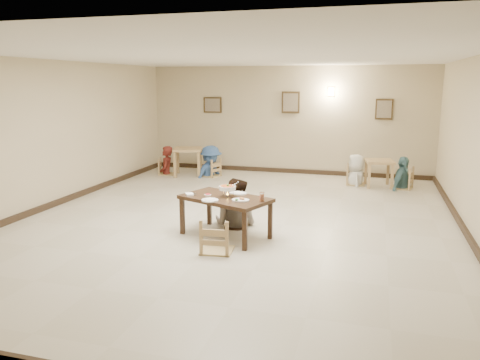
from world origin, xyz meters
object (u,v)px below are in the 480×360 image
(bg_table_right, at_px, (379,165))
(bg_table_left, at_px, (188,153))
(bg_diner_d, at_px, (404,157))
(bg_diner_c, at_px, (357,154))
(chair_near, at_px, (217,219))
(bg_diner_a, at_px, (166,146))
(main_diner, at_px, (235,178))
(curry_warmer, at_px, (227,188))
(bg_chair_ll, at_px, (166,159))
(main_table, at_px, (225,202))
(bg_chair_rr, at_px, (403,168))
(chair_far, at_px, (238,200))
(bg_chair_rl, at_px, (356,166))
(drink_glass, at_px, (262,197))
(bg_chair_lr, at_px, (211,160))
(bg_diner_b, at_px, (210,146))

(bg_table_right, bearing_deg, bg_table_left, 179.88)
(bg_diner_d, bearing_deg, bg_diner_c, 106.95)
(chair_near, bearing_deg, bg_diner_a, -65.37)
(main_diner, relative_size, curry_warmer, 5.60)
(bg_chair_ll, relative_size, bg_diner_a, 0.54)
(main_table, relative_size, curry_warmer, 5.30)
(bg_chair_rr, xyz_separation_m, bg_diner_a, (-6.29, 0.02, 0.31))
(bg_chair_rr, bearing_deg, bg_diner_a, -75.43)
(chair_far, distance_m, bg_chair_rl, 4.51)
(chair_far, relative_size, main_diner, 0.51)
(main_table, relative_size, bg_chair_rr, 1.66)
(main_table, bearing_deg, bg_chair_rr, 78.56)
(drink_glass, relative_size, bg_diner_c, 0.10)
(chair_near, distance_m, main_diner, 1.40)
(bg_table_left, xyz_separation_m, bg_chair_lr, (0.64, 0.06, -0.16))
(bg_diner_b, bearing_deg, bg_table_right, -67.18)
(main_table, distance_m, bg_table_right, 5.33)
(bg_chair_rr, height_order, bg_diner_b, bg_diner_b)
(bg_chair_lr, bearing_deg, main_diner, 46.53)
(bg_chair_rl, bearing_deg, bg_diner_c, 88.65)
(bg_chair_ll, bearing_deg, bg_diner_a, -16.44)
(bg_table_left, xyz_separation_m, bg_chair_rl, (4.54, 0.07, -0.14))
(main_table, distance_m, bg_chair_ll, 5.71)
(curry_warmer, relative_size, bg_chair_rl, 0.32)
(main_table, height_order, bg_chair_rr, bg_chair_rr)
(chair_far, distance_m, bg_chair_rr, 4.97)
(drink_glass, xyz_separation_m, bg_table_right, (1.83, 4.84, -0.22))
(chair_far, distance_m, curry_warmer, 0.79)
(bg_chair_lr, bearing_deg, bg_diner_a, -64.38)
(curry_warmer, height_order, bg_table_right, curry_warmer)
(chair_near, height_order, bg_chair_rl, chair_near)
(main_diner, distance_m, bg_diner_a, 5.20)
(curry_warmer, xyz_separation_m, bg_chair_rl, (1.90, 4.76, -0.34))
(bg_chair_rl, distance_m, bg_diner_c, 0.29)
(bg_table_right, distance_m, bg_chair_lr, 4.45)
(bg_chair_lr, bearing_deg, bg_chair_ll, -64.38)
(chair_near, height_order, bg_diner_c, bg_diner_c)
(bg_chair_ll, height_order, bg_diner_b, bg_diner_b)
(curry_warmer, distance_m, bg_chair_rr, 5.53)
(bg_chair_ll, distance_m, bg_diner_a, 0.37)
(bg_chair_rr, distance_m, bg_diner_c, 1.14)
(bg_chair_lr, bearing_deg, chair_near, 41.90)
(bg_table_right, distance_m, bg_diner_c, 0.61)
(chair_near, xyz_separation_m, bg_chair_rr, (2.94, 5.39, -0.01))
(curry_warmer, bearing_deg, main_diner, 93.88)
(chair_far, bearing_deg, curry_warmer, -83.09)
(bg_table_right, bearing_deg, bg_chair_rl, 171.81)
(main_table, height_order, bg_chair_rl, bg_chair_rl)
(bg_chair_lr, relative_size, bg_diner_d, 0.60)
(bg_table_right, height_order, bg_chair_rl, bg_chair_rl)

